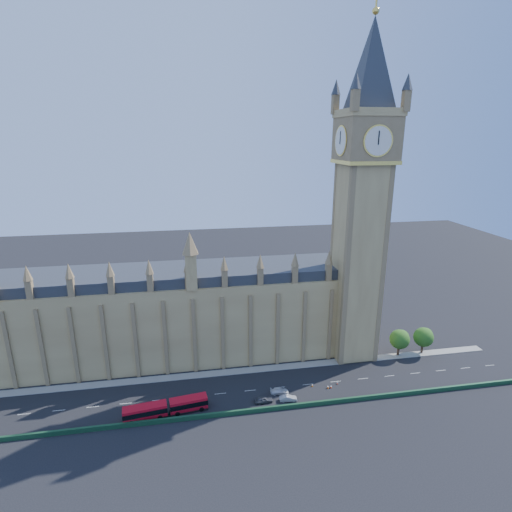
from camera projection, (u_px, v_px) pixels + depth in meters
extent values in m
plane|color=black|center=(235.00, 392.00, 105.82)|extent=(400.00, 400.00, 0.00)
cube|color=#A0814D|center=(143.00, 320.00, 118.98)|extent=(120.00, 20.00, 25.00)
cube|color=#2D3035|center=(139.00, 276.00, 115.00)|extent=(120.00, 18.00, 3.00)
cube|color=#A0814D|center=(357.00, 265.00, 117.00)|extent=(12.00, 12.00, 58.00)
cube|color=olive|center=(366.00, 141.00, 107.06)|extent=(14.00, 14.00, 12.00)
cylinder|color=silver|center=(378.00, 141.00, 100.30)|extent=(7.20, 0.30, 7.20)
cube|color=#A0814D|center=(368.00, 113.00, 105.07)|extent=(14.50, 14.50, 2.00)
pyramid|color=#2D3035|center=(376.00, 15.00, 98.54)|extent=(20.59, 20.59, 22.00)
sphere|color=#F2C64C|center=(376.00, 11.00, 98.31)|extent=(1.80, 1.80, 1.80)
cube|color=#1E4C2D|center=(240.00, 412.00, 97.15)|extent=(160.00, 0.60, 1.20)
cube|color=gray|center=(231.00, 372.00, 114.77)|extent=(160.00, 3.00, 0.16)
cylinder|color=#382619|center=(398.00, 349.00, 123.18)|extent=(0.70, 0.70, 4.00)
sphere|color=#234D14|center=(400.00, 339.00, 122.19)|extent=(6.00, 6.00, 6.00)
sphere|color=#234D14|center=(402.00, 337.00, 122.43)|extent=(4.38, 4.38, 4.38)
cylinder|color=#382619|center=(422.00, 347.00, 124.48)|extent=(0.70, 0.70, 4.00)
sphere|color=#234D14|center=(423.00, 337.00, 123.49)|extent=(6.00, 6.00, 6.00)
sphere|color=#234D14|center=(426.00, 335.00, 123.73)|extent=(4.38, 4.38, 4.38)
cube|color=red|center=(145.00, 412.00, 95.39)|extent=(10.55, 4.17, 3.42)
cube|color=red|center=(189.00, 404.00, 98.35)|extent=(9.42, 4.02, 3.42)
cube|color=black|center=(145.00, 411.00, 95.28)|extent=(10.61, 4.22, 1.30)
cube|color=black|center=(189.00, 403.00, 98.23)|extent=(9.48, 4.07, 1.30)
cylinder|color=black|center=(166.00, 409.00, 96.84)|extent=(1.23, 2.83, 2.74)
cylinder|color=black|center=(131.00, 423.00, 93.48)|extent=(1.18, 0.49, 1.14)
cylinder|color=black|center=(131.00, 415.00, 96.09)|extent=(1.18, 0.49, 1.14)
cylinder|color=black|center=(160.00, 417.00, 95.35)|extent=(1.18, 0.49, 1.14)
cylinder|color=black|center=(159.00, 410.00, 97.96)|extent=(1.18, 0.49, 1.14)
cylinder|color=black|center=(178.00, 414.00, 96.54)|extent=(1.18, 0.49, 1.14)
cylinder|color=black|center=(176.00, 407.00, 99.15)|extent=(1.18, 0.49, 1.14)
cylinder|color=black|center=(202.00, 409.00, 98.20)|extent=(1.18, 0.49, 1.14)
cylinder|color=black|center=(200.00, 402.00, 100.81)|extent=(1.18, 0.49, 1.14)
imported|color=#44454C|center=(264.00, 400.00, 101.46)|extent=(4.72, 2.05, 1.58)
imported|color=#939599|center=(288.00, 398.00, 102.08)|extent=(4.61, 1.95, 1.48)
imported|color=silver|center=(280.00, 391.00, 105.02)|extent=(4.99, 2.33, 1.41)
cube|color=black|center=(331.00, 388.00, 107.53)|extent=(0.53, 0.53, 0.04)
cone|color=red|center=(331.00, 387.00, 107.43)|extent=(0.58, 0.58, 0.75)
cylinder|color=white|center=(331.00, 386.00, 107.40)|extent=(0.37, 0.37, 0.13)
cube|color=black|center=(337.00, 384.00, 109.22)|extent=(0.45, 0.45, 0.04)
cone|color=red|center=(337.00, 383.00, 109.14)|extent=(0.50, 0.50, 0.64)
cylinder|color=white|center=(337.00, 383.00, 109.11)|extent=(0.31, 0.31, 0.11)
cube|color=black|center=(328.00, 388.00, 107.37)|extent=(0.59, 0.59, 0.05)
cone|color=#FF5F0D|center=(328.00, 387.00, 107.27)|extent=(0.65, 0.65, 0.80)
cylinder|color=white|center=(328.00, 387.00, 107.23)|extent=(0.39, 0.39, 0.14)
cube|color=black|center=(312.00, 386.00, 108.20)|extent=(0.47, 0.47, 0.04)
cone|color=#D8640B|center=(312.00, 385.00, 108.11)|extent=(0.51, 0.51, 0.69)
cylinder|color=white|center=(312.00, 385.00, 108.08)|extent=(0.33, 0.33, 0.12)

